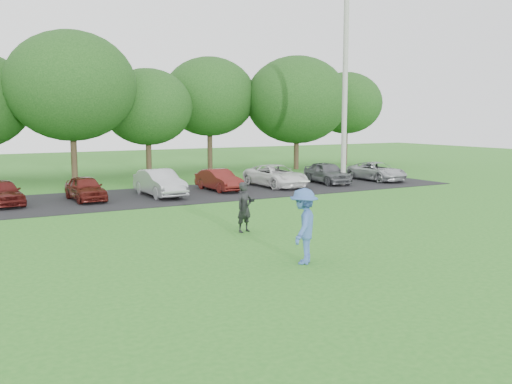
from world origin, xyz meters
TOP-DOWN VIEW (x-y plane):
  - ground at (0.00, 0.00)m, footprint 100.00×100.00m
  - parking_lot at (0.00, 13.00)m, footprint 32.00×6.50m
  - utility_pole at (10.34, 12.14)m, footprint 0.28×0.28m
  - frisbee_player at (-0.96, -0.69)m, footprint 1.40×1.39m
  - camera_bystander at (-0.39, 3.58)m, footprint 0.68×0.54m
  - parked_cars at (0.81, 13.08)m, footprint 28.71×4.67m
  - tree_row at (1.51, 22.76)m, footprint 42.39×9.85m

SIDE VIEW (x-z plane):
  - ground at x=0.00m, z-range 0.00..0.00m
  - parking_lot at x=0.00m, z-range 0.00..0.03m
  - parked_cars at x=0.81m, z-range -0.03..1.22m
  - camera_bystander at x=-0.39m, z-range 0.00..1.64m
  - frisbee_player at x=-0.96m, z-range -0.10..2.04m
  - tree_row at x=1.51m, z-range 0.59..9.23m
  - utility_pole at x=10.34m, z-range 0.00..10.06m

